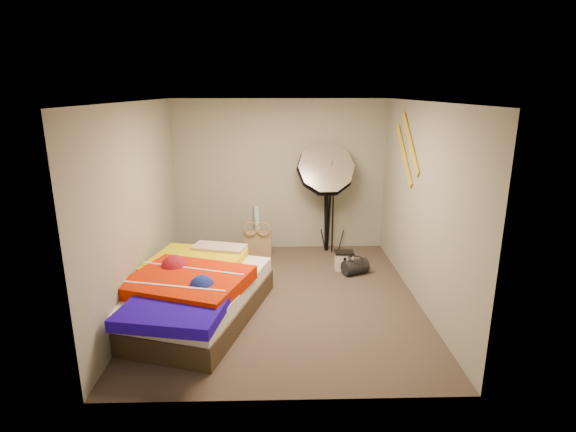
{
  "coord_description": "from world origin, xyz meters",
  "views": [
    {
      "loc": [
        -0.06,
        -5.36,
        2.63
      ],
      "look_at": [
        0.1,
        0.6,
        0.95
      ],
      "focal_mm": 28.0,
      "sensor_mm": 36.0,
      "label": 1
    }
  ],
  "objects_px": {
    "wrapping_roll": "(257,228)",
    "camera_tripod": "(327,205)",
    "tote_bag": "(258,244)",
    "photo_umbrella": "(325,170)",
    "camera_case": "(344,261)",
    "bed": "(191,293)",
    "duffel_bag": "(355,267)"
  },
  "relations": [
    {
      "from": "wrapping_roll",
      "to": "camera_case",
      "type": "distance_m",
      "value": 1.66
    },
    {
      "from": "duffel_bag",
      "to": "camera_case",
      "type": "bearing_deg",
      "value": 105.16
    },
    {
      "from": "wrapping_roll",
      "to": "camera_tripod",
      "type": "distance_m",
      "value": 1.24
    },
    {
      "from": "wrapping_roll",
      "to": "duffel_bag",
      "type": "xyz_separation_m",
      "value": [
        1.48,
        -1.12,
        -0.26
      ]
    },
    {
      "from": "photo_umbrella",
      "to": "duffel_bag",
      "type": "bearing_deg",
      "value": -67.39
    },
    {
      "from": "wrapping_roll",
      "to": "photo_umbrella",
      "type": "height_order",
      "value": "photo_umbrella"
    },
    {
      "from": "duffel_bag",
      "to": "bed",
      "type": "height_order",
      "value": "bed"
    },
    {
      "from": "wrapping_roll",
      "to": "tote_bag",
      "type": "bearing_deg",
      "value": -87.43
    },
    {
      "from": "wrapping_roll",
      "to": "bed",
      "type": "bearing_deg",
      "value": -106.55
    },
    {
      "from": "wrapping_roll",
      "to": "camera_tripod",
      "type": "bearing_deg",
      "value": -4.61
    },
    {
      "from": "camera_case",
      "to": "camera_tripod",
      "type": "xyz_separation_m",
      "value": [
        -0.17,
        0.85,
        0.66
      ]
    },
    {
      "from": "camera_tripod",
      "to": "bed",
      "type": "bearing_deg",
      "value": -129.6
    },
    {
      "from": "tote_bag",
      "to": "wrapping_roll",
      "type": "distance_m",
      "value": 0.4
    },
    {
      "from": "tote_bag",
      "to": "duffel_bag",
      "type": "height_order",
      "value": "tote_bag"
    },
    {
      "from": "tote_bag",
      "to": "photo_umbrella",
      "type": "xyz_separation_m",
      "value": [
        1.09,
        0.15,
        1.18
      ]
    },
    {
      "from": "camera_case",
      "to": "duffel_bag",
      "type": "xyz_separation_m",
      "value": [
        0.14,
        -0.18,
        -0.02
      ]
    },
    {
      "from": "wrapping_roll",
      "to": "camera_tripod",
      "type": "xyz_separation_m",
      "value": [
        1.17,
        -0.09,
        0.42
      ]
    },
    {
      "from": "tote_bag",
      "to": "wrapping_roll",
      "type": "xyz_separation_m",
      "value": [
        -0.02,
        0.37,
        0.15
      ]
    },
    {
      "from": "tote_bag",
      "to": "bed",
      "type": "height_order",
      "value": "bed"
    },
    {
      "from": "wrapping_roll",
      "to": "photo_umbrella",
      "type": "bearing_deg",
      "value": -11.4
    },
    {
      "from": "camera_case",
      "to": "bed",
      "type": "distance_m",
      "value": 2.48
    },
    {
      "from": "camera_case",
      "to": "camera_tripod",
      "type": "height_order",
      "value": "camera_tripod"
    },
    {
      "from": "photo_umbrella",
      "to": "tote_bag",
      "type": "bearing_deg",
      "value": -172.21
    },
    {
      "from": "camera_case",
      "to": "bed",
      "type": "relative_size",
      "value": 0.11
    },
    {
      "from": "camera_case",
      "to": "bed",
      "type": "height_order",
      "value": "bed"
    },
    {
      "from": "tote_bag",
      "to": "camera_case",
      "type": "distance_m",
      "value": 1.44
    },
    {
      "from": "tote_bag",
      "to": "camera_tripod",
      "type": "bearing_deg",
      "value": 14.98
    },
    {
      "from": "duffel_bag",
      "to": "tote_bag",
      "type": "bearing_deg",
      "value": 130.58
    },
    {
      "from": "camera_case",
      "to": "photo_umbrella",
      "type": "xyz_separation_m",
      "value": [
        -0.23,
        0.72,
        1.27
      ]
    },
    {
      "from": "tote_bag",
      "to": "duffel_bag",
      "type": "relative_size",
      "value": 1.21
    },
    {
      "from": "wrapping_roll",
      "to": "bed",
      "type": "height_order",
      "value": "wrapping_roll"
    },
    {
      "from": "wrapping_roll",
      "to": "duffel_bag",
      "type": "height_order",
      "value": "wrapping_roll"
    }
  ]
}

